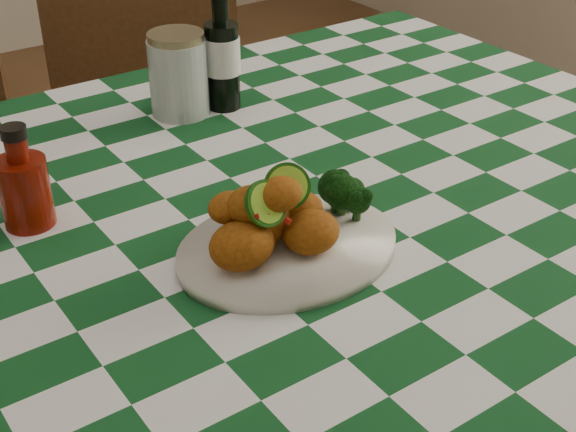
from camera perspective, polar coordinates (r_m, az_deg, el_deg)
plate at (r=0.96m, az=-0.00°, el=-2.35°), size 0.29×0.24×0.02m
fried_chicken_pile at (r=0.92m, az=-0.85°, el=0.20°), size 0.15×0.11×0.09m
broccoli_side at (r=0.99m, az=3.62°, el=1.23°), size 0.07×0.07×0.05m
ketchup_bottle at (r=1.04m, az=-18.39°, el=2.67°), size 0.08×0.08×0.14m
mason_jar at (r=1.31m, az=-7.80°, el=9.97°), size 0.10×0.10×0.14m
beer_bottle at (r=1.32m, az=-4.75°, el=11.97°), size 0.07×0.07×0.21m
wooden_chair_right at (r=1.88m, az=-9.52°, el=4.85°), size 0.61×0.62×1.00m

